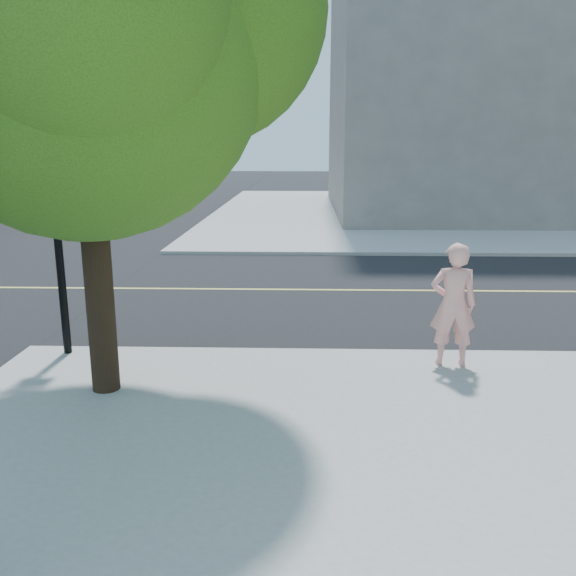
{
  "coord_description": "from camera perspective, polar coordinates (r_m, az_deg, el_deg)",
  "views": [
    {
      "loc": [
        3.56,
        -9.22,
        3.36
      ],
      "look_at": [
        3.3,
        -0.68,
        1.3
      ],
      "focal_mm": 37.14,
      "sensor_mm": 36.0,
      "label": 1
    }
  ],
  "objects": [
    {
      "name": "road_ew",
      "position": [
        14.56,
        -12.45,
        -0.08
      ],
      "size": [
        140.0,
        9.0,
        0.01
      ],
      "primitive_type": "cube",
      "color": "black",
      "rests_on": "ground"
    },
    {
      "name": "sidewalk_ne",
      "position": [
        32.46,
        19.72,
        6.94
      ],
      "size": [
        29.0,
        25.0,
        0.12
      ],
      "primitive_type": "cube",
      "color": "#9E9E9E",
      "rests_on": "ground"
    },
    {
      "name": "street_tree",
      "position": [
        8.1,
        -18.57,
        24.24
      ],
      "size": [
        5.64,
        5.13,
        7.48
      ],
      "rotation": [
        0.0,
        0.0,
        -0.4
      ],
      "color": "black",
      "rests_on": "sidewalk_se"
    },
    {
      "name": "man_on_phone",
      "position": [
        9.15,
        15.53,
        -1.56
      ],
      "size": [
        0.71,
        0.5,
        1.86
      ],
      "primitive_type": "imported",
      "rotation": [
        0.0,
        0.0,
        3.07
      ],
      "color": "#FCAAA2",
      "rests_on": "sidewalk_se"
    },
    {
      "name": "ground",
      "position": [
        10.43,
        -18.39,
        -5.95
      ],
      "size": [
        140.0,
        140.0,
        0.0
      ],
      "primitive_type": "plane",
      "color": "black",
      "rests_on": "ground"
    },
    {
      "name": "filler_ne",
      "position": [
        33.13,
        21.34,
        19.2
      ],
      "size": [
        18.0,
        16.0,
        14.0
      ],
      "primitive_type": "cube",
      "color": "slate",
      "rests_on": "sidewalk_ne"
    }
  ]
}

